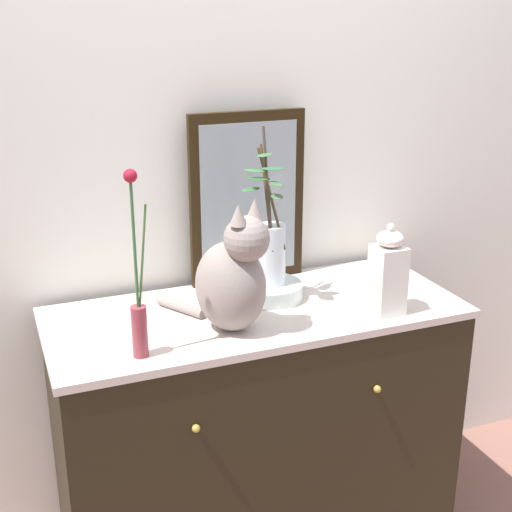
{
  "coord_description": "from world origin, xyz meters",
  "views": [
    {
      "loc": [
        -0.76,
        -1.92,
        1.83
      ],
      "look_at": [
        0.0,
        0.0,
        1.1
      ],
      "focal_mm": 49.57,
      "sensor_mm": 36.0,
      "label": 1
    }
  ],
  "objects_px": {
    "sideboard": "(256,432)",
    "bowl_porcelain": "(271,291)",
    "cat_sitting": "(233,278)",
    "vase_slim_green": "(138,306)",
    "jar_lidded_porcelain": "(388,273)",
    "mirror_leaning": "(248,199)",
    "vase_glass_clear": "(271,248)"
  },
  "relations": [
    {
      "from": "cat_sitting",
      "to": "jar_lidded_porcelain",
      "type": "bearing_deg",
      "value": -7.14
    },
    {
      "from": "mirror_leaning",
      "to": "bowl_porcelain",
      "type": "distance_m",
      "value": 0.33
    },
    {
      "from": "bowl_porcelain",
      "to": "cat_sitting",
      "type": "bearing_deg",
      "value": -138.08
    },
    {
      "from": "sideboard",
      "to": "mirror_leaning",
      "type": "distance_m",
      "value": 0.8
    },
    {
      "from": "sideboard",
      "to": "cat_sitting",
      "type": "bearing_deg",
      "value": -136.16
    },
    {
      "from": "cat_sitting",
      "to": "vase_glass_clear",
      "type": "height_order",
      "value": "vase_glass_clear"
    },
    {
      "from": "vase_slim_green",
      "to": "vase_glass_clear",
      "type": "height_order",
      "value": "vase_glass_clear"
    },
    {
      "from": "bowl_porcelain",
      "to": "vase_slim_green",
      "type": "bearing_deg",
      "value": -153.72
    },
    {
      "from": "vase_glass_clear",
      "to": "jar_lidded_porcelain",
      "type": "xyz_separation_m",
      "value": [
        0.29,
        -0.24,
        -0.05
      ]
    },
    {
      "from": "jar_lidded_porcelain",
      "to": "mirror_leaning",
      "type": "bearing_deg",
      "value": 125.24
    },
    {
      "from": "bowl_porcelain",
      "to": "vase_glass_clear",
      "type": "bearing_deg",
      "value": -136.06
    },
    {
      "from": "vase_glass_clear",
      "to": "vase_slim_green",
      "type": "bearing_deg",
      "value": -153.85
    },
    {
      "from": "sideboard",
      "to": "bowl_porcelain",
      "type": "height_order",
      "value": "bowl_porcelain"
    },
    {
      "from": "vase_slim_green",
      "to": "jar_lidded_porcelain",
      "type": "relative_size",
      "value": 1.79
    },
    {
      "from": "cat_sitting",
      "to": "vase_slim_green",
      "type": "bearing_deg",
      "value": -167.42
    },
    {
      "from": "bowl_porcelain",
      "to": "mirror_leaning",
      "type": "bearing_deg",
      "value": 92.92
    },
    {
      "from": "jar_lidded_porcelain",
      "to": "cat_sitting",
      "type": "bearing_deg",
      "value": 172.86
    },
    {
      "from": "bowl_porcelain",
      "to": "vase_glass_clear",
      "type": "xyz_separation_m",
      "value": [
        -0.0,
        -0.0,
        0.15
      ]
    },
    {
      "from": "mirror_leaning",
      "to": "sideboard",
      "type": "bearing_deg",
      "value": -105.42
    },
    {
      "from": "vase_glass_clear",
      "to": "bowl_porcelain",
      "type": "bearing_deg",
      "value": 43.94
    },
    {
      "from": "mirror_leaning",
      "to": "bowl_porcelain",
      "type": "height_order",
      "value": "mirror_leaning"
    },
    {
      "from": "mirror_leaning",
      "to": "vase_slim_green",
      "type": "distance_m",
      "value": 0.66
    },
    {
      "from": "cat_sitting",
      "to": "bowl_porcelain",
      "type": "relative_size",
      "value": 1.95
    },
    {
      "from": "mirror_leaning",
      "to": "cat_sitting",
      "type": "distance_m",
      "value": 0.43
    },
    {
      "from": "cat_sitting",
      "to": "sideboard",
      "type": "bearing_deg",
      "value": 43.84
    },
    {
      "from": "mirror_leaning",
      "to": "bowl_porcelain",
      "type": "bearing_deg",
      "value": -87.08
    },
    {
      "from": "mirror_leaning",
      "to": "vase_slim_green",
      "type": "height_order",
      "value": "mirror_leaning"
    },
    {
      "from": "bowl_porcelain",
      "to": "jar_lidded_porcelain",
      "type": "distance_m",
      "value": 0.39
    },
    {
      "from": "cat_sitting",
      "to": "bowl_porcelain",
      "type": "xyz_separation_m",
      "value": [
        0.2,
        0.18,
        -0.14
      ]
    },
    {
      "from": "sideboard",
      "to": "bowl_porcelain",
      "type": "distance_m",
      "value": 0.5
    },
    {
      "from": "cat_sitting",
      "to": "vase_glass_clear",
      "type": "distance_m",
      "value": 0.26
    },
    {
      "from": "sideboard",
      "to": "mirror_leaning",
      "type": "height_order",
      "value": "mirror_leaning"
    }
  ]
}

